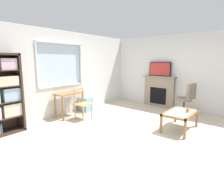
% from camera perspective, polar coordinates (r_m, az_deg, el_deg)
% --- Properties ---
extents(ground, '(6.31, 6.01, 0.02)m').
position_cam_1_polar(ground, '(4.56, 7.55, -12.74)').
color(ground, beige).
extents(wall_back_with_window, '(5.31, 0.15, 2.57)m').
position_cam_1_polar(wall_back_with_window, '(5.98, -12.82, 4.82)').
color(wall_back_with_window, silver).
rests_on(wall_back_with_window, ground).
extents(wall_right, '(0.12, 5.21, 2.57)m').
position_cam_1_polar(wall_right, '(6.71, 20.20, 5.26)').
color(wall_right, silver).
rests_on(wall_right, ground).
extents(desk_under_window, '(0.82, 0.46, 0.73)m').
position_cam_1_polar(desk_under_window, '(5.56, -13.56, -2.32)').
color(desk_under_window, olive).
rests_on(desk_under_window, ground).
extents(wooden_chair, '(0.44, 0.43, 0.90)m').
position_cam_1_polar(wooden_chair, '(5.24, -9.45, -4.41)').
color(wooden_chair, tan).
rests_on(wooden_chair, ground).
extents(plastic_drawer_unit, '(0.35, 0.40, 0.47)m').
position_cam_1_polar(plastic_drawer_unit, '(6.12, -8.36, -4.60)').
color(plastic_drawer_unit, '#72ADDB').
rests_on(plastic_drawer_unit, ground).
extents(fireplace, '(0.26, 1.22, 1.12)m').
position_cam_1_polar(fireplace, '(6.87, 14.73, -0.47)').
color(fireplace, gray).
rests_on(fireplace, ground).
extents(tv, '(0.06, 0.81, 0.51)m').
position_cam_1_polar(tv, '(6.77, 14.96, 6.29)').
color(tv, black).
rests_on(tv, fireplace).
extents(office_chair, '(0.58, 0.61, 1.00)m').
position_cam_1_polar(office_chair, '(6.04, 22.70, -2.30)').
color(office_chair, '#7A6B5B').
rests_on(office_chair, ground).
extents(coffee_table, '(1.00, 0.60, 0.45)m').
position_cam_1_polar(coffee_table, '(4.73, 20.85, -7.42)').
color(coffee_table, '#8C9E99').
rests_on(coffee_table, ground).
extents(sippy_cup, '(0.07, 0.07, 0.09)m').
position_cam_1_polar(sippy_cup, '(4.75, 22.86, -6.07)').
color(sippy_cup, orange).
rests_on(sippy_cup, coffee_table).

